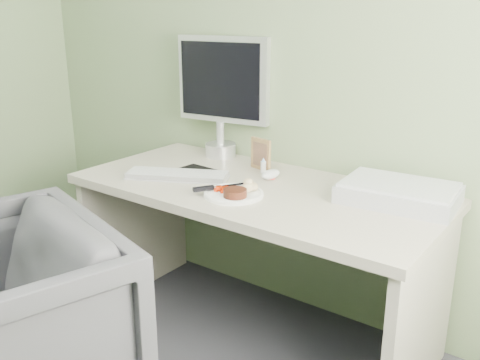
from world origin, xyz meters
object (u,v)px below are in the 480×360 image
Objects in this scene: scanner at (399,194)px; desk at (255,225)px; plate at (234,194)px; monitor at (223,90)px.

desk is at bearing -168.07° from scanner.
monitor reaches higher than plate.
plate is at bearing -90.75° from desk.
scanner is (0.57, 0.32, 0.03)m from plate.
scanner is at bearing 16.50° from desk.
plate is 0.71m from monitor.
desk is 0.63m from scanner.
desk is 0.74m from monitor.
desk is at bearing 89.25° from plate.
scanner is at bearing -15.71° from monitor.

